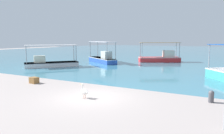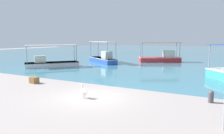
% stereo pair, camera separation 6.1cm
% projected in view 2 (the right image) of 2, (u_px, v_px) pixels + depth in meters
% --- Properties ---
extents(ground, '(120.00, 120.00, 0.00)m').
position_uv_depth(ground, '(92.00, 97.00, 12.29)').
color(ground, '#A1948F').
extents(harbor_water, '(110.00, 90.00, 0.00)m').
position_uv_depth(harbor_water, '(201.00, 52.00, 54.01)').
color(harbor_water, teal).
rests_on(harbor_water, ground).
extents(fishing_boat_near_right, '(5.04, 5.66, 2.55)m').
position_uv_depth(fishing_boat_near_right, '(51.00, 62.00, 25.35)').
color(fishing_boat_near_right, white).
rests_on(fishing_boat_near_right, harbor_water).
extents(fishing_boat_outer, '(5.89, 4.61, 2.87)m').
position_uv_depth(fishing_boat_outer, '(103.00, 58.00, 29.73)').
color(fishing_boat_outer, '#2C54B7').
rests_on(fishing_boat_outer, harbor_water).
extents(fishing_boat_near_left, '(5.80, 4.43, 2.75)m').
position_uv_depth(fishing_boat_near_left, '(161.00, 57.00, 31.01)').
color(fishing_boat_near_left, red).
rests_on(fishing_boat_near_left, harbor_water).
extents(pelican, '(0.78, 0.46, 0.80)m').
position_uv_depth(pelican, '(84.00, 91.00, 12.01)').
color(pelican, '#E0997A').
rests_on(pelican, ground).
extents(mooring_bollard, '(0.28, 0.28, 0.63)m').
position_uv_depth(mooring_bollard, '(211.00, 96.00, 11.17)').
color(mooring_bollard, '#47474C').
rests_on(mooring_bollard, ground).
extents(cargo_crate, '(0.67, 0.55, 0.45)m').
position_uv_depth(cargo_crate, '(34.00, 80.00, 16.10)').
color(cargo_crate, olive).
rests_on(cargo_crate, ground).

